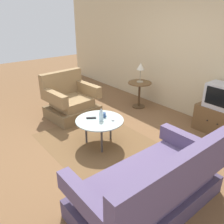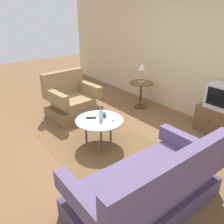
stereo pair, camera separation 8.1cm
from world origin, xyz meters
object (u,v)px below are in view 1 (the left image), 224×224
at_px(coffee_table, 100,122).
at_px(side_table, 139,89).
at_px(table_lamp, 141,68).
at_px(television, 223,96).
at_px(mug, 104,115).
at_px(armchair, 70,102).
at_px(tv_stand, 218,120).
at_px(vase, 101,115).
at_px(couch, 151,187).
at_px(tv_remote_silver, 112,119).
at_px(tv_remote_dark, 91,118).

relative_size(coffee_table, side_table, 1.32).
bearing_deg(table_lamp, side_table, -57.87).
xyz_separation_m(television, mug, (-1.09, -1.86, -0.22)).
bearing_deg(coffee_table, television, 62.05).
bearing_deg(side_table, mug, -65.26).
distance_m(armchair, mug, 1.34).
xyz_separation_m(side_table, tv_stand, (1.84, 0.26, -0.19)).
relative_size(tv_stand, mug, 6.64).
distance_m(armchair, tv_stand, 3.00).
height_order(armchair, vase, armchair).
distance_m(coffee_table, vase, 0.16).
bearing_deg(vase, table_lamp, 115.87).
xyz_separation_m(armchair, couch, (2.87, -0.58, -0.03)).
xyz_separation_m(vase, tv_remote_silver, (0.06, 0.18, -0.10)).
bearing_deg(coffee_table, couch, -13.72).
height_order(coffee_table, tv_stand, tv_stand).
relative_size(table_lamp, tv_remote_silver, 2.72).
xyz_separation_m(couch, side_table, (-2.29, 2.10, 0.16)).
distance_m(mug, tv_remote_dark, 0.22).
height_order(tv_stand, vase, vase).
xyz_separation_m(tv_stand, mug, (-1.09, -1.87, 0.26)).
distance_m(couch, coffee_table, 1.55).
height_order(vase, mug, vase).
height_order(coffee_table, side_table, side_table).
bearing_deg(television, coffee_table, -117.95).
xyz_separation_m(armchair, mug, (1.32, -0.09, 0.19)).
xyz_separation_m(armchair, tv_remote_silver, (1.48, -0.03, 0.16)).
distance_m(television, tv_remote_dark, 2.38).
height_order(armchair, side_table, armchair).
bearing_deg(tv_remote_silver, coffee_table, -91.55).
height_order(tv_stand, table_lamp, table_lamp).
bearing_deg(side_table, tv_remote_silver, -59.75).
relative_size(side_table, vase, 2.69).
height_order(armchair, couch, armchair).
bearing_deg(vase, couch, -14.18).
distance_m(vase, tv_remote_silver, 0.22).
xyz_separation_m(table_lamp, vase, (0.84, -1.74, -0.37)).
relative_size(television, tv_remote_dark, 3.52).
relative_size(couch, coffee_table, 2.21).
bearing_deg(side_table, vase, -64.18).
height_order(armchair, table_lamp, table_lamp).
bearing_deg(armchair, table_lamp, 154.98).
distance_m(tv_stand, mug, 2.18).
bearing_deg(tv_remote_silver, tv_remote_dark, -102.38).
distance_m(armchair, coffee_table, 1.39).
height_order(coffee_table, mug, mug).
bearing_deg(couch, armchair, 78.42).
distance_m(armchair, side_table, 1.63).
xyz_separation_m(tv_remote_dark, tv_remote_silver, (0.24, 0.26, 0.00)).
relative_size(coffee_table, tv_remote_silver, 4.95).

